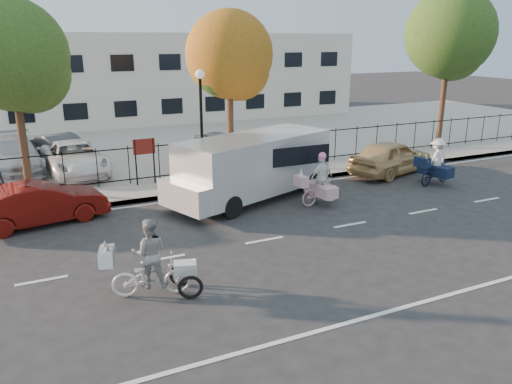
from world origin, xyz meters
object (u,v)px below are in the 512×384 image
gold_sedan (391,157)px  lot_car_d (221,144)px  lot_car_b (75,158)px  lot_car_c (63,150)px  lot_car_a (14,155)px  lamppost (201,105)px  white_van (252,165)px  bull_bike (435,166)px  red_sedan (40,204)px  unicorn_bike (320,186)px  zebra_trike (151,266)px

gold_sedan → lot_car_d: 8.03m
lot_car_b → lot_car_c: lot_car_c is taller
lot_car_b → lot_car_d: (6.75, 0.47, -0.08)m
lot_car_a → lot_car_d: size_ratio=1.46×
lamppost → lot_car_c: (-4.99, 4.68, -2.29)m
white_van → gold_sedan: bearing=-15.0°
white_van → lot_car_a: size_ratio=1.40×
bull_bike → red_sedan: bull_bike is taller
lot_car_a → lot_car_b: (2.29, -1.48, -0.06)m
unicorn_bike → zebra_trike: bearing=113.2°
unicorn_bike → lot_car_c: bearing=33.2°
zebra_trike → lot_car_c: (-0.76, 13.29, 0.11)m
white_van → lot_car_b: bearing=112.9°
zebra_trike → gold_sedan: zebra_trike is taller
lamppost → lot_car_b: (-4.68, 2.86, -2.29)m
gold_sedan → lot_car_c: lot_car_c is taller
lot_car_d → lot_car_b: bearing=173.1°
lot_car_a → lot_car_c: 2.00m
white_van → lot_car_d: bearing=58.6°
zebra_trike → unicorn_bike: (6.95, 3.94, -0.01)m
red_sedan → gold_sedan: 14.04m
red_sedan → lot_car_a: bearing=-4.9°
white_van → lot_car_a: white_van is taller
lamppost → lot_car_a: size_ratio=0.86×
gold_sedan → lot_car_b: bearing=51.8°
white_van → lot_car_c: size_ratio=1.73×
lot_car_a → lot_car_d: lot_car_a is taller
red_sedan → lot_car_d: bearing=-65.3°
zebra_trike → lamppost: bearing=-10.5°
white_van → red_sedan: bearing=156.2°
gold_sedan → lot_car_d: (-5.68, 5.67, 0.00)m
gold_sedan → lot_car_b: lot_car_b is taller
lamppost → white_van: size_ratio=0.62×
lot_car_a → bull_bike: bearing=-34.2°
lot_car_a → lot_car_b: size_ratio=1.04×
white_van → lot_car_d: 6.46m
gold_sedan → red_sedan: bearing=75.5°
lot_car_c → lot_car_d: 7.20m
lamppost → gold_sedan: bearing=-16.8°
unicorn_bike → lot_car_b: bearing=38.1°
zebra_trike → bull_bike: bull_bike is taller
lot_car_c → unicorn_bike: bearing=-68.9°
gold_sedan → lot_car_c: 14.56m
lot_car_b → lot_car_a: bearing=141.7°
unicorn_bike → bull_bike: size_ratio=0.91×
gold_sedan → lot_car_d: bearing=29.5°
lot_car_d → bull_bike: bearing=-62.1°
lot_car_a → lot_car_c: (1.97, 0.34, -0.06)m
unicorn_bike → lot_car_c: unicorn_bike is taller
bull_bike → lot_car_c: bull_bike is taller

